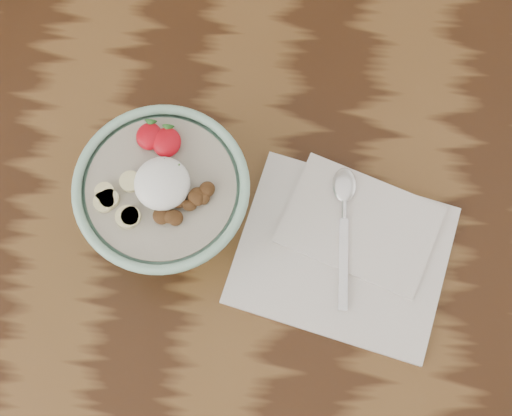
{
  "coord_description": "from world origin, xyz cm",
  "views": [
    {
      "loc": [
        14.44,
        -13.26,
        158.32
      ],
      "look_at": [
        12.68,
        7.89,
        86.39
      ],
      "focal_mm": 50.0,
      "sensor_mm": 36.0,
      "label": 1
    }
  ],
  "objects": [
    {
      "name": "napkin",
      "position": [
        23.52,
        6.92,
        75.63
      ],
      "size": [
        28.02,
        24.59,
        1.49
      ],
      "rotation": [
        0.0,
        0.0,
        -0.22
      ],
      "color": "silver",
      "rests_on": "table"
    },
    {
      "name": "spoon",
      "position": [
        22.92,
        12.02,
        76.87
      ],
      "size": [
        3.08,
        17.39,
        0.91
      ],
      "rotation": [
        0.0,
        0.0,
        0.04
      ],
      "color": "silver",
      "rests_on": "napkin"
    },
    {
      "name": "table",
      "position": [
        0.0,
        0.0,
        65.7
      ],
      "size": [
        160.0,
        90.0,
        75.0
      ],
      "color": "black",
      "rests_on": "ground"
    },
    {
      "name": "breakfast_bowl",
      "position": [
        2.24,
        9.68,
        81.57
      ],
      "size": [
        19.27,
        19.27,
        13.21
      ],
      "rotation": [
        0.0,
        0.0,
        0.15
      ],
      "color": "#8FC1A8",
      "rests_on": "table"
    }
  ]
}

